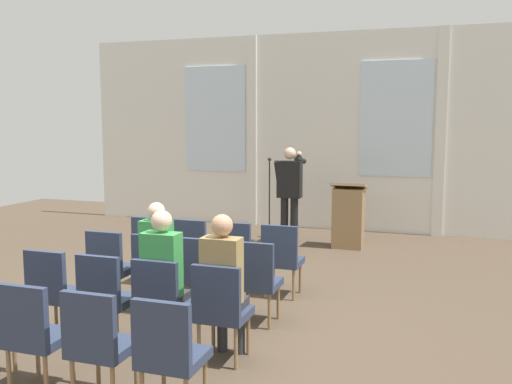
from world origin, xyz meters
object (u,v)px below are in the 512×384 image
object	(u,v)px
chair_r0_c1	(193,249)
chair_r0_c3	(282,256)
chair_r1_c0	(110,264)
chair_r2_c2	(161,300)
chair_r1_c1	(156,268)
chair_r3_c2	(98,340)
chair_r0_c0	(152,246)
chair_r2_c3	(221,307)
chair_r1_c2	(204,272)
chair_r1_c3	(256,277)
mic_stand	(269,223)
chair_r3_c3	(169,350)
lectern	(348,216)
audience_r2_c2	(164,274)
speaker	(290,189)
chair_r3_c1	(33,330)
audience_r1_c1	(159,251)
chair_r0_c2	(236,252)
audience_r2_c3	(224,280)
chair_r2_c0	(53,288)
chair_r2_c1	(105,294)

from	to	relation	value
chair_r0_c1	chair_r0_c3	bearing A→B (deg)	0.00
chair_r1_c0	chair_r2_c2	world-z (taller)	same
chair_r1_c1	chair_r3_c2	distance (m)	2.13
chair_r0_c0	chair_r2_c3	size ratio (longest dim) A/B	1.00
chair_r1_c0	chair_r1_c1	xyz separation A→B (m)	(0.61, 0.00, 0.00)
chair_r0_c0	chair_r1_c2	size ratio (longest dim) A/B	1.00
chair_r1_c3	chair_r1_c1	bearing A→B (deg)	180.00
mic_stand	chair_r0_c1	bearing A→B (deg)	-91.64
chair_r3_c3	lectern	bearing A→B (deg)	86.80
chair_r0_c3	chair_r2_c3	size ratio (longest dim) A/B	1.00
chair_r0_c1	audience_r2_c2	xyz separation A→B (m)	(0.61, -1.96, 0.23)
chair_r1_c3	chair_r3_c2	world-z (taller)	same
chair_r2_c2	chair_r3_c2	bearing A→B (deg)	-90.00
speaker	chair_r3_c1	size ratio (longest dim) A/B	1.87
chair_r1_c0	chair_r3_c2	world-z (taller)	same
audience_r1_c1	audience_r2_c2	world-z (taller)	audience_r2_c2
chair_r2_c3	chair_r3_c1	world-z (taller)	same
speaker	chair_r1_c3	size ratio (longest dim) A/B	1.87
audience_r1_c1	chair_r3_c2	world-z (taller)	audience_r1_c1
chair_r0_c2	chair_r2_c2	xyz separation A→B (m)	(0.00, -2.04, 0.00)
lectern	audience_r2_c3	xyz separation A→B (m)	(-0.34, -5.04, 0.21)
chair_r0_c3	chair_r3_c1	bearing A→B (deg)	-111.70
chair_r2_c0	chair_r1_c2	bearing A→B (deg)	39.95
chair_r1_c2	chair_r3_c2	distance (m)	2.04
chair_r1_c0	chair_r3_c1	size ratio (longest dim) A/B	1.00
mic_stand	chair_r1_c3	world-z (taller)	mic_stand
chair_r2_c0	chair_r2_c3	size ratio (longest dim) A/B	1.00
chair_r1_c3	chair_r2_c3	world-z (taller)	same
lectern	chair_r1_c1	size ratio (longest dim) A/B	1.23
mic_stand	chair_r2_c1	world-z (taller)	mic_stand
lectern	chair_r2_c2	size ratio (longest dim) A/B	1.23
chair_r2_c0	chair_r3_c2	xyz separation A→B (m)	(1.22, -1.02, 0.00)
chair_r1_c1	chair_r2_c2	size ratio (longest dim) A/B	1.00
audience_r1_c1	chair_r2_c3	world-z (taller)	audience_r1_c1
mic_stand	chair_r2_c0	bearing A→B (deg)	-97.68
mic_stand	audience_r2_c3	distance (m)	5.25
chair_r2_c2	chair_r3_c3	size ratio (longest dim) A/B	1.00
chair_r0_c3	chair_r2_c0	world-z (taller)	same
speaker	chair_r3_c3	size ratio (longest dim) A/B	1.87
audience_r1_c1	chair_r2_c0	size ratio (longest dim) A/B	1.37
chair_r0_c2	chair_r2_c2	world-z (taller)	same
chair_r0_c1	chair_r1_c0	world-z (taller)	same
chair_r1_c3	chair_r0_c3	bearing A→B (deg)	90.00
chair_r1_c1	chair_r2_c3	distance (m)	1.59
speaker	chair_r2_c3	size ratio (longest dim) A/B	1.87
chair_r2_c0	chair_r2_c1	size ratio (longest dim) A/B	1.00
audience_r2_c2	chair_r3_c1	size ratio (longest dim) A/B	1.48
lectern	chair_r2_c2	world-z (taller)	lectern
chair_r3_c1	chair_r3_c2	bearing A→B (deg)	0.00
mic_stand	speaker	bearing A→B (deg)	-26.60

